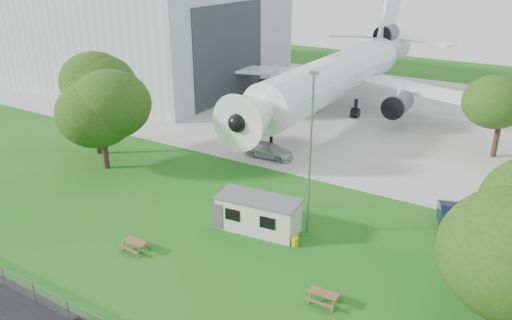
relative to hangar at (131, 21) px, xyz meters
The scene contains 15 objects.
ground 53.16m from the hangar, 43.47° to the right, with size 160.00×160.00×0.00m, color #2F7623.
concrete_apron 39.17m from the hangar, ahead, with size 120.00×46.00×0.03m, color #B7B7B2.
hangar is the anchor object (origin of this frame).
airliner 36.21m from the hangar, ahead, with size 46.36×47.73×17.69m.
site_cabin 53.69m from the hangar, 36.14° to the right, with size 6.88×3.37×2.62m.
picnic_west 54.12m from the hangar, 45.95° to the right, with size 1.80×1.50×0.76m, color brown, non-canonical shape.
picnic_east 63.19m from the hangar, 35.90° to the right, with size 1.80×1.50×0.76m, color brown, non-canonical shape.
fence 60.00m from the hangar, 50.15° to the right, with size 58.00×0.04×1.30m, color gray.
lamp_mast 55.06m from the hangar, 32.84° to the right, with size 0.16×0.16×12.00m, color slate.
tree_west_big 33.77m from the hangar, 52.34° to the right, with size 7.38×7.38×10.69m.
tree_west_small 37.93m from the hangar, 50.11° to the right, with size 7.79×7.79×9.77m.
tree_far_apron 56.19m from the hangar, ahead, with size 6.24×6.24×8.61m.
car_ne_hatch 63.22m from the hangar, 23.52° to the right, with size 1.66×4.13×1.41m, color silver.
car_ne_sedan 60.40m from the hangar, 23.01° to the right, with size 1.60×4.60×1.51m, color black.
car_apron_van 41.62m from the hangar, 26.92° to the right, with size 2.06×5.07×1.47m, color #B9BBC1.
Camera 1 is at (21.89, -23.27, 19.13)m, focal length 35.00 mm.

